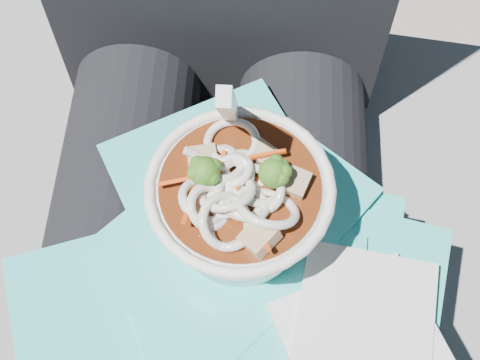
# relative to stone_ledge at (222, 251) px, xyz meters

# --- Properties ---
(stone_ledge) EXTENTS (1.05, 0.62, 0.45)m
(stone_ledge) POSITION_rel_stone_ledge_xyz_m (0.00, 0.00, 0.00)
(stone_ledge) COLOR slate
(stone_ledge) RESTS_ON ground
(lap) EXTENTS (0.32, 0.48, 0.14)m
(lap) POSITION_rel_stone_ledge_xyz_m (0.00, -0.15, 0.29)
(lap) COLOR black
(lap) RESTS_ON stone_ledge
(person_body) EXTENTS (0.34, 0.94, 0.99)m
(person_body) POSITION_rel_stone_ledge_xyz_m (0.00, -0.06, 0.32)
(person_body) COLOR black
(person_body) RESTS_ON ground
(plastic_bag) EXTENTS (0.39, 0.37, 0.02)m
(plastic_bag) POSITION_rel_stone_ledge_xyz_m (0.04, -0.16, 0.37)
(plastic_bag) COLOR #2DBEBA
(plastic_bag) RESTS_ON lap
(napkins) EXTENTS (0.16, 0.16, 0.01)m
(napkins) POSITION_rel_stone_ledge_xyz_m (0.14, -0.22, 0.39)
(napkins) COLOR silver
(napkins) RESTS_ON plastic_bag
(udon_bowl) EXTENTS (0.18, 0.18, 0.20)m
(udon_bowl) POSITION_rel_stone_ledge_xyz_m (0.03, -0.13, 0.43)
(udon_bowl) COLOR white
(udon_bowl) RESTS_ON plastic_bag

